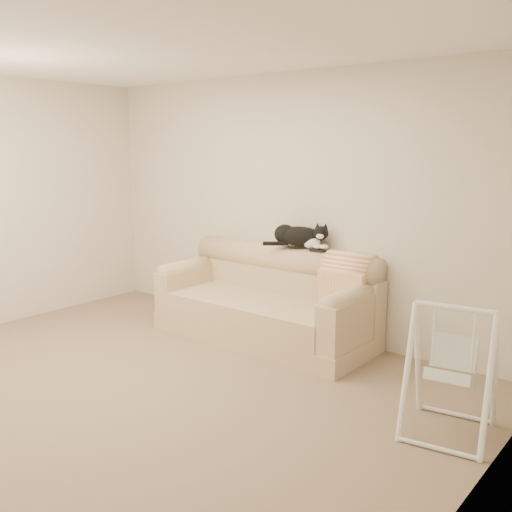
% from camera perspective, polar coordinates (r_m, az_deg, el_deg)
% --- Properties ---
extents(ground_plane, '(5.00, 5.00, 0.00)m').
position_cam_1_polar(ground_plane, '(4.71, -11.51, -12.86)').
color(ground_plane, '#7A644D').
rests_on(ground_plane, ground).
extents(room_shell, '(5.04, 4.04, 2.60)m').
position_cam_1_polar(room_shell, '(4.34, -12.27, 5.96)').
color(room_shell, beige).
rests_on(room_shell, ground).
extents(sofa, '(2.20, 0.93, 0.90)m').
position_cam_1_polar(sofa, '(5.67, 1.21, -4.76)').
color(sofa, tan).
rests_on(sofa, ground).
extents(remote_a, '(0.18, 0.12, 0.03)m').
position_cam_1_polar(remote_a, '(5.62, 4.10, 0.91)').
color(remote_a, black).
rests_on(remote_a, sofa).
extents(remote_b, '(0.17, 0.05, 0.02)m').
position_cam_1_polar(remote_b, '(5.48, 6.15, 0.59)').
color(remote_b, black).
rests_on(remote_b, sofa).
extents(tuxedo_cat, '(0.64, 0.40, 0.26)m').
position_cam_1_polar(tuxedo_cat, '(5.60, 4.38, 1.99)').
color(tuxedo_cat, black).
rests_on(tuxedo_cat, sofa).
extents(throw_blanket, '(0.46, 0.38, 0.58)m').
position_cam_1_polar(throw_blanket, '(5.35, 9.33, -1.74)').
color(throw_blanket, '#E57E4B').
rests_on(throw_blanket, sofa).
extents(baby_swing, '(0.62, 0.65, 0.89)m').
position_cam_1_polar(baby_swing, '(4.01, 18.93, -10.73)').
color(baby_swing, white).
rests_on(baby_swing, ground).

